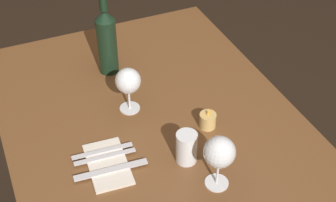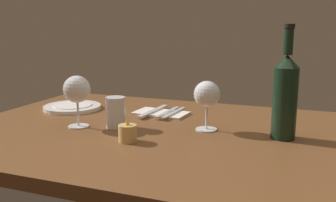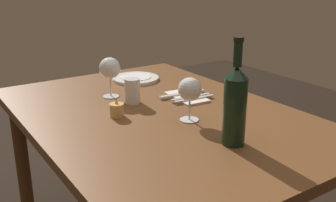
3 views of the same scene
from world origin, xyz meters
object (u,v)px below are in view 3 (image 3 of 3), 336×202
wine_glass_right (190,90)px  table_knife (182,93)px  votive_candle (117,110)px  dinner_plate (136,78)px  wine_bottle (235,104)px  fork_outer (194,99)px  wine_glass_left (110,69)px  fork_inner (190,97)px  water_tumbler (132,92)px  folded_napkin (187,97)px

wine_glass_right → table_knife: (0.24, -0.14, -0.10)m
votive_candle → dinner_plate: bearing=-37.2°
wine_bottle → fork_outer: wine_bottle is taller
wine_glass_left → table_knife: wine_glass_left is taller
wine_glass_left → votive_candle: bearing=159.2°
fork_inner → wine_glass_left: bearing=50.5°
water_tumbler → votive_candle: water_tumbler is taller
water_tumbler → fork_outer: water_tumbler is taller
water_tumbler → wine_bottle: bearing=-172.6°
votive_candle → folded_napkin: bearing=-84.2°
fork_outer → dinner_plate: bearing=5.8°
votive_candle → folded_napkin: 0.34m
fork_outer → table_knife: (0.08, 0.00, 0.00)m
wine_glass_left → fork_outer: wine_glass_left is taller
water_tumbler → dinner_plate: water_tumbler is taller
wine_glass_left → table_knife: bearing=-121.2°
folded_napkin → wine_glass_right: bearing=145.7°
fork_inner → folded_napkin: bearing=0.0°
wine_glass_left → wine_glass_right: 0.41m
wine_glass_left → wine_bottle: 0.63m
water_tumbler → table_knife: size_ratio=0.46×
wine_glass_right → wine_bottle: size_ratio=0.48×
water_tumbler → table_knife: water_tumbler is taller
wine_glass_right → fork_inner: bearing=-37.8°
wine_bottle → votive_candle: wine_bottle is taller
wine_glass_left → table_knife: size_ratio=0.78×
water_tumbler → table_knife: (-0.04, -0.21, -0.03)m
dinner_plate → water_tumbler: bearing=148.7°
water_tumbler → dinner_plate: 0.33m
wine_glass_right → table_knife: wine_glass_right is taller
water_tumbler → fork_outer: (-0.12, -0.21, -0.03)m
dinner_plate → wine_glass_left: bearing=128.8°
wine_glass_right → dinner_plate: wine_glass_right is taller
water_tumbler → fork_inner: size_ratio=0.54×
wine_glass_left → fork_outer: (-0.23, -0.25, -0.11)m
wine_glass_right → wine_bottle: 0.23m
wine_glass_left → dinner_plate: 0.29m
votive_candle → water_tumbler: bearing=-49.7°
wine_bottle → folded_napkin: size_ratio=1.64×
wine_glass_left → wine_glass_right: (-0.39, -0.11, -0.01)m
dinner_plate → fork_outer: dinner_plate is taller
wine_bottle → table_knife: size_ratio=1.54×
wine_glass_left → dinner_plate: (0.17, -0.21, -0.11)m
fork_inner → fork_outer: (-0.02, 0.00, 0.00)m
votive_candle → wine_glass_right: bearing=-132.3°
fork_outer → wine_glass_right: bearing=138.1°
fork_outer → water_tumbler: bearing=60.9°
votive_candle → fork_outer: size_ratio=0.37×
wine_glass_right → fork_outer: bearing=-41.9°
fork_outer → wine_bottle: bearing=159.1°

